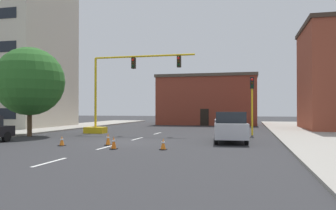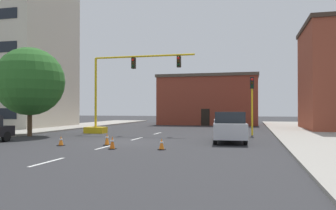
{
  "view_description": "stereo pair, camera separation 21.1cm",
  "coord_description": "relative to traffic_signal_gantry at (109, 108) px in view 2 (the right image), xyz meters",
  "views": [
    {
      "loc": [
        7.86,
        -20.55,
        2.17
      ],
      "look_at": [
        0.96,
        8.01,
        2.52
      ],
      "focal_mm": 35.59,
      "sensor_mm": 36.0,
      "label": 1
    },
    {
      "loc": [
        8.06,
        -20.5,
        2.17
      ],
      "look_at": [
        0.96,
        8.01,
        2.52
      ],
      "focal_mm": 35.59,
      "sensor_mm": 36.0,
      "label": 2
    }
  ],
  "objects": [
    {
      "name": "traffic_cone_roadside_c",
      "position": [
        3.88,
        -9.01,
        -1.93
      ],
      "size": [
        0.36,
        0.36,
        0.75
      ],
      "color": "black",
      "rests_on": "ground_plane"
    },
    {
      "name": "traffic_cone_roadside_b",
      "position": [
        4.97,
        -10.74,
        -1.94
      ],
      "size": [
        0.36,
        0.36,
        0.72
      ],
      "color": "black",
      "rests_on": "ground_plane"
    },
    {
      "name": "lane_stripe_seg_2",
      "position": [
        4.17,
        -9.94,
        -2.29
      ],
      "size": [
        0.16,
        2.4,
        0.01
      ],
      "primitive_type": "cube",
      "color": "silver",
      "rests_on": "ground_plane"
    },
    {
      "name": "building_brick_center",
      "position": [
        6.47,
        19.93,
        1.15
      ],
      "size": [
        13.64,
        8.39,
        6.87
      ],
      "color": "brown",
      "rests_on": "ground_plane"
    },
    {
      "name": "building_tall_left",
      "position": [
        -15.64,
        6.63,
        8.07
      ],
      "size": [
        12.66,
        11.03,
        20.7
      ],
      "color": "beige",
      "rests_on": "ground_plane"
    },
    {
      "name": "tree_left_near",
      "position": [
        -4.82,
        -4.46,
        2.06
      ],
      "size": [
        5.4,
        5.4,
        7.06
      ],
      "color": "#4C3823",
      "rests_on": "ground_plane"
    },
    {
      "name": "lane_stripe_seg_3",
      "position": [
        4.17,
        -4.44,
        -2.29
      ],
      "size": [
        0.16,
        2.4,
        0.01
      ],
      "primitive_type": "cube",
      "color": "silver",
      "rests_on": "ground_plane"
    },
    {
      "name": "sidewalk_left",
      "position": [
        -8.72,
        1.06,
        -2.22
      ],
      "size": [
        6.0,
        56.0,
        0.14
      ],
      "primitive_type": "cube",
      "color": "#9E998E",
      "rests_on": "ground_plane"
    },
    {
      "name": "traffic_light_pole_right",
      "position": [
        12.34,
        0.81,
        1.23
      ],
      "size": [
        0.32,
        0.47,
        4.8
      ],
      "color": "yellow",
      "rests_on": "ground_plane"
    },
    {
      "name": "lane_stripe_seg_1",
      "position": [
        4.17,
        -15.44,
        -2.29
      ],
      "size": [
        0.16,
        2.4,
        0.01
      ],
      "primitive_type": "cube",
      "color": "silver",
      "rests_on": "ground_plane"
    },
    {
      "name": "traffic_cone_roadside_a",
      "position": [
        1.36,
        -9.92,
        -2.0
      ],
      "size": [
        0.36,
        0.36,
        0.59
      ],
      "color": "black",
      "rests_on": "ground_plane"
    },
    {
      "name": "pickup_truck_silver",
      "position": [
        10.86,
        -5.22,
        -1.32
      ],
      "size": [
        2.49,
        5.56,
        1.99
      ],
      "color": "#BCBCC1",
      "rests_on": "ground_plane"
    },
    {
      "name": "sidewalk_right",
      "position": [
        17.06,
        1.06,
        -2.22
      ],
      "size": [
        6.0,
        56.0,
        0.14
      ],
      "primitive_type": "cube",
      "color": "#9E998E",
      "rests_on": "ground_plane"
    },
    {
      "name": "lane_stripe_seg_4",
      "position": [
        4.17,
        1.06,
        -2.29
      ],
      "size": [
        0.16,
        2.4,
        0.01
      ],
      "primitive_type": "cube",
      "color": "silver",
      "rests_on": "ground_plane"
    },
    {
      "name": "traffic_cone_roadside_d",
      "position": [
        7.63,
        -10.36,
        -1.99
      ],
      "size": [
        0.36,
        0.36,
        0.62
      ],
      "color": "black",
      "rests_on": "ground_plane"
    },
    {
      "name": "traffic_signal_gantry",
      "position": [
        0.0,
        0.0,
        0.0
      ],
      "size": [
        9.91,
        1.2,
        6.83
      ],
      "color": "yellow",
      "rests_on": "ground_plane"
    },
    {
      "name": "ground_plane",
      "position": [
        4.17,
        -6.94,
        -2.29
      ],
      "size": [
        160.0,
        160.0,
        0.0
      ],
      "primitive_type": "plane",
      "color": "#2D2D30"
    }
  ]
}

